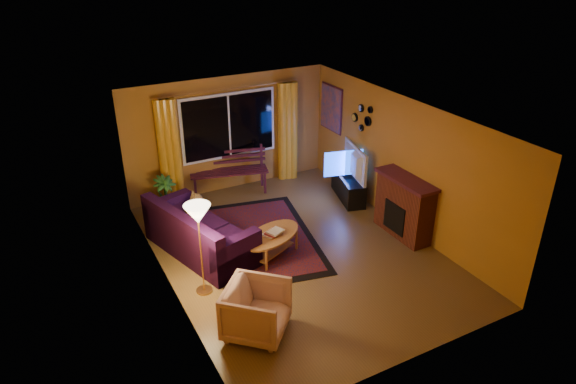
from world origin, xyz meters
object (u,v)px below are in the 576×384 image
coffee_table (272,245)px  sofa (200,230)px  bench (230,182)px  floor_lamp (201,250)px  armchair (257,308)px  tv_console (348,187)px

coffee_table → sofa: bearing=145.5°
coffee_table → bench: bearing=83.6°
sofa → floor_lamp: bearing=-123.9°
sofa → armchair: (-0.01, -2.36, -0.02)m
armchair → coffee_table: bearing=10.5°
coffee_table → tv_console: bearing=27.0°
bench → tv_console: 2.57m
floor_lamp → coffee_table: bearing=16.0°
sofa → armchair: sofa is taller
armchair → tv_console: armchair is taller
armchair → tv_console: size_ratio=0.71×
floor_lamp → tv_console: floor_lamp is taller
bench → floor_lamp: floor_lamp is taller
bench → armchair: (-1.35, -4.32, 0.17)m
coffee_table → armchair: bearing=-122.6°
tv_console → sofa: bearing=-155.5°
sofa → tv_console: size_ratio=1.86×
tv_console → floor_lamp: bearing=-140.9°
coffee_table → tv_console: (2.44, 1.24, 0.03)m
tv_console → coffee_table: bearing=-137.0°
armchair → sofa: bearing=42.9°
bench → coffee_table: bench is taller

